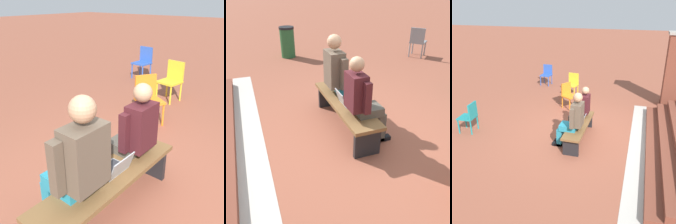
{
  "view_description": "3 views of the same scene",
  "coord_description": "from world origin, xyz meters",
  "views": [
    {
      "loc": [
        1.96,
        1.35,
        2.06
      ],
      "look_at": [
        -0.22,
        -0.45,
        0.82
      ],
      "focal_mm": 42.0,
      "sensor_mm": 36.0,
      "label": 1
    },
    {
      "loc": [
        -3.02,
        1.35,
        2.21
      ],
      "look_at": [
        -0.23,
        0.31,
        0.62
      ],
      "focal_mm": 42.0,
      "sensor_mm": 36.0,
      "label": 2
    },
    {
      "loc": [
        6.21,
        1.35,
        3.31
      ],
      "look_at": [
        0.5,
        -0.38,
        0.8
      ],
      "focal_mm": 42.0,
      "sensor_mm": 36.0,
      "label": 3
    }
  ],
  "objects": [
    {
      "name": "plastic_chair_near_bench_left",
      "position": [
        -1.75,
        -0.91,
        0.48
      ],
      "size": [
        0.58,
        0.58,
        0.84
      ],
      "color": "orange",
      "rests_on": "ground"
    },
    {
      "name": "plastic_chair_foreground",
      "position": [
        -4.1,
        -2.53,
        0.48
      ],
      "size": [
        0.45,
        0.45,
        0.84
      ],
      "color": "#2D56B7",
      "rests_on": "ground"
    },
    {
      "name": "person_student",
      "position": [
        -0.13,
        -0.09,
        0.7
      ],
      "size": [
        0.51,
        0.64,
        1.29
      ],
      "color": "#4C473D",
      "rests_on": "ground"
    },
    {
      "name": "ground_plane",
      "position": [
        0.0,
        0.0,
        0.0
      ],
      "size": [
        60.0,
        60.0,
        0.0
      ],
      "primitive_type": "plane",
      "color": "brown"
    },
    {
      "name": "plastic_chair_far_left",
      "position": [
        -3.02,
        -1.1,
        0.48
      ],
      "size": [
        0.48,
        0.48,
        0.84
      ],
      "color": "gold",
      "rests_on": "ground"
    },
    {
      "name": "bench",
      "position": [
        0.34,
        -0.02,
        0.35
      ],
      "size": [
        1.8,
        0.44,
        0.45
      ],
      "color": "brown",
      "rests_on": "ground"
    },
    {
      "name": "person_adult",
      "position": [
        0.7,
        -0.09,
        0.74
      ],
      "size": [
        0.58,
        0.73,
        1.4
      ],
      "color": "teal",
      "rests_on": "ground"
    },
    {
      "name": "laptop",
      "position": [
        0.27,
        -0.01,
        0.5
      ],
      "size": [
        0.32,
        0.29,
        0.21
      ],
      "color": "#9EA0A5",
      "rests_on": "bench"
    }
  ]
}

